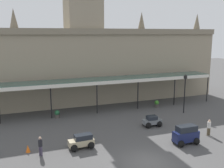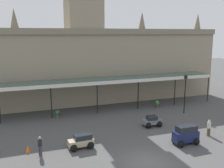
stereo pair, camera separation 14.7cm
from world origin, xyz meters
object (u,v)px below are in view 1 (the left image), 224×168
at_px(car_grey_sedan, 152,122).
at_px(planter_near_kerb, 57,114).
at_px(car_beige_estate, 82,142).
at_px(planter_forecourt_centre, 157,104).
at_px(traffic_cone, 28,149).
at_px(pedestrian_beside_cars, 40,145).
at_px(car_navy_van, 186,136).
at_px(pedestrian_crossing_forecourt, 209,127).
at_px(victorian_lamppost, 185,89).

relative_size(car_grey_sedan, planter_near_kerb, 2.16).
relative_size(car_beige_estate, car_grey_sedan, 1.11).
distance_m(car_grey_sedan, planter_forecourt_centre, 7.78).
distance_m(car_beige_estate, traffic_cone, 4.63).
bearing_deg(planter_near_kerb, traffic_cone, -113.89).
bearing_deg(pedestrian_beside_cars, car_beige_estate, 3.56).
distance_m(car_navy_van, pedestrian_crossing_forecourt, 3.48).
xyz_separation_m(car_beige_estate, planter_forecourt_centre, (12.94, 9.32, -0.07)).
relative_size(pedestrian_crossing_forecourt, victorian_lamppost, 0.33).
relative_size(car_beige_estate, planter_forecourt_centre, 2.39).
relative_size(car_grey_sedan, pedestrian_crossing_forecourt, 1.24).
bearing_deg(car_navy_van, car_grey_sedan, 97.05).
xyz_separation_m(car_grey_sedan, pedestrian_beside_cars, (-12.23, -3.06, 0.41)).
bearing_deg(traffic_cone, victorian_lamppost, 14.35).
height_order(car_beige_estate, traffic_cone, car_beige_estate).
relative_size(car_navy_van, victorian_lamppost, 0.48).
height_order(car_beige_estate, victorian_lamppost, victorian_lamppost).
distance_m(car_beige_estate, car_grey_sedan, 9.11).
xyz_separation_m(car_beige_estate, car_grey_sedan, (8.66, 2.83, -0.06)).
distance_m(car_beige_estate, pedestrian_beside_cars, 3.60).
distance_m(car_navy_van, victorian_lamppost, 10.18).
distance_m(pedestrian_crossing_forecourt, planter_forecourt_centre, 10.88).
bearing_deg(pedestrian_beside_cars, car_navy_van, -9.68).
relative_size(victorian_lamppost, traffic_cone, 7.74).
bearing_deg(car_grey_sedan, traffic_cone, -171.23).
bearing_deg(victorian_lamppost, pedestrian_crossing_forecourt, -106.90).
distance_m(victorian_lamppost, planter_forecourt_centre, 4.84).
bearing_deg(pedestrian_crossing_forecourt, car_navy_van, -165.38).
bearing_deg(planter_forecourt_centre, victorian_lamppost, -61.25).
height_order(car_grey_sedan, pedestrian_beside_cars, pedestrian_beside_cars).
bearing_deg(pedestrian_crossing_forecourt, car_beige_estate, 173.06).
height_order(pedestrian_beside_cars, planter_forecourt_centre, pedestrian_beside_cars).
xyz_separation_m(car_grey_sedan, traffic_cone, (-13.21, -2.04, -0.18)).
xyz_separation_m(car_grey_sedan, victorian_lamppost, (6.23, 2.94, 2.63)).
distance_m(pedestrian_crossing_forecourt, victorian_lamppost, 7.96).
xyz_separation_m(victorian_lamppost, planter_forecourt_centre, (-1.95, 3.55, -2.64)).
relative_size(traffic_cone, planter_forecourt_centre, 0.68).
relative_size(car_navy_van, pedestrian_beside_cars, 1.44).
relative_size(pedestrian_beside_cars, traffic_cone, 2.56).
bearing_deg(victorian_lamppost, car_navy_van, -124.28).
bearing_deg(car_navy_van, car_beige_estate, 165.43).
bearing_deg(pedestrian_crossing_forecourt, planter_near_kerb, 140.96).
bearing_deg(pedestrian_beside_cars, traffic_cone, 133.99).
distance_m(car_beige_estate, planter_near_kerb, 9.38).
bearing_deg(car_navy_van, planter_near_kerb, 130.55).
height_order(car_grey_sedan, pedestrian_crossing_forecourt, pedestrian_crossing_forecourt).
xyz_separation_m(car_navy_van, pedestrian_beside_cars, (-12.88, 2.20, 0.10)).
bearing_deg(car_navy_van, victorian_lamppost, 55.72).
bearing_deg(pedestrian_crossing_forecourt, car_grey_sedan, 132.51).
relative_size(car_beige_estate, pedestrian_beside_cars, 1.37).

